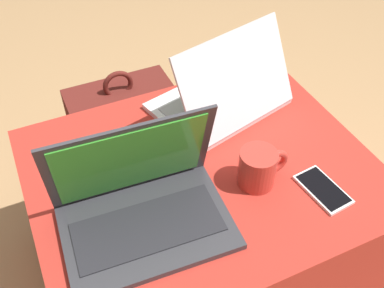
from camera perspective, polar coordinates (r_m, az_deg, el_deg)
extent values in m
plane|color=tan|center=(1.48, 1.03, -14.61)|extent=(14.00, 14.00, 0.00)
cube|color=maroon|center=(1.46, 1.05, -14.10)|extent=(0.82, 0.66, 0.05)
cube|color=#B22D23|center=(1.28, 1.17, -8.95)|extent=(0.85, 0.69, 0.38)
cube|color=#333338|center=(1.01, -5.71, -10.48)|extent=(0.38, 0.27, 0.02)
cube|color=#232328|center=(1.00, -5.64, -10.44)|extent=(0.33, 0.16, 0.00)
cube|color=#333338|center=(0.97, -7.80, -1.92)|extent=(0.37, 0.10, 0.24)
cube|color=green|center=(0.97, -7.72, -2.17)|extent=(0.33, 0.08, 0.21)
cube|color=silver|center=(1.31, 3.24, 5.19)|extent=(0.40, 0.33, 0.02)
cube|color=#9E9EA3|center=(1.31, 3.07, 5.65)|extent=(0.34, 0.21, 0.00)
cube|color=silver|center=(1.19, 5.75, 8.05)|extent=(0.37, 0.20, 0.23)
cube|color=green|center=(1.20, 5.59, 8.06)|extent=(0.33, 0.18, 0.20)
cube|color=white|center=(1.12, 16.28, -5.58)|extent=(0.09, 0.14, 0.01)
cube|color=black|center=(1.12, 16.33, -5.42)|extent=(0.08, 0.13, 0.00)
cube|color=#5B1E19|center=(1.57, -8.44, 0.91)|extent=(0.34, 0.17, 0.40)
cube|color=#4E1A15|center=(1.70, -9.25, 1.10)|extent=(0.27, 0.06, 0.18)
torus|color=#5B1E19|center=(1.43, -9.37, 7.45)|extent=(0.10, 0.02, 0.10)
cylinder|color=red|center=(1.07, 8.28, -3.05)|extent=(0.09, 0.09, 0.10)
torus|color=red|center=(1.10, 10.49, -2.24)|extent=(0.07, 0.02, 0.07)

